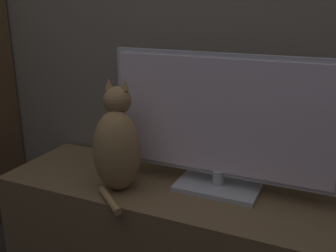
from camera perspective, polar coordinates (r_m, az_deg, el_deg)
The scene contains 3 objects.
tv_stand at distance 1.77m, azimuth 0.11°, elevation -15.32°, with size 1.44×0.48×0.45m.
tv at distance 1.54m, azimuth 7.64°, elevation 0.43°, with size 0.91×0.20×0.55m.
cat at distance 1.58m, azimuth -7.38°, elevation -2.85°, with size 0.24×0.30×0.45m.
Camera 1 is at (0.61, -0.41, 1.19)m, focal length 42.00 mm.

